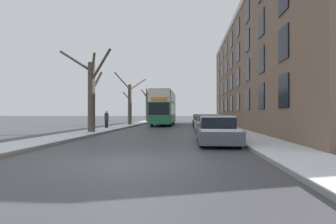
# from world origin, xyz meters

# --- Properties ---
(ground_plane) EXTENTS (320.00, 320.00, 0.00)m
(ground_plane) POSITION_xyz_m (0.00, 0.00, 0.00)
(ground_plane) COLOR #424247
(sidewalk_left) EXTENTS (2.32, 130.00, 0.16)m
(sidewalk_left) POSITION_xyz_m (-5.60, 53.00, 0.08)
(sidewalk_left) COLOR gray
(sidewalk_left) RESTS_ON ground
(sidewalk_right) EXTENTS (2.32, 130.00, 0.16)m
(sidewalk_right) POSITION_xyz_m (5.60, 53.00, 0.08)
(sidewalk_right) COLOR gray
(sidewalk_right) RESTS_ON ground
(terrace_facade_right) EXTENTS (9.10, 37.03, 12.04)m
(terrace_facade_right) POSITION_xyz_m (11.25, 20.00, 6.02)
(terrace_facade_right) COLOR #7A604C
(terrace_facade_right) RESTS_ON ground
(bare_tree_left_0) EXTENTS (3.99, 1.93, 6.20)m
(bare_tree_left_0) POSITION_xyz_m (-5.32, 11.13, 3.07)
(bare_tree_left_0) COLOR #4C4238
(bare_tree_left_0) RESTS_ON ground
(bare_tree_left_1) EXTENTS (3.16, 4.32, 6.49)m
(bare_tree_left_1) POSITION_xyz_m (-5.51, 24.57, 2.98)
(bare_tree_left_1) COLOR #4C4238
(bare_tree_left_1) RESTS_ON ground
(bare_tree_left_2) EXTENTS (2.13, 2.41, 5.77)m
(bare_tree_left_2) POSITION_xyz_m (-5.24, 36.97, 2.94)
(bare_tree_left_2) COLOR #4C4238
(bare_tree_left_2) RESTS_ON ground
(bare_tree_left_3) EXTENTS (2.94, 2.30, 6.67)m
(bare_tree_left_3) POSITION_xyz_m (-5.28, 51.24, 3.27)
(bare_tree_left_3) COLOR #4C4238
(bare_tree_left_3) RESTS_ON ground
(double_decker_bus) EXTENTS (2.57, 11.27, 4.31)m
(double_decker_bus) POSITION_xyz_m (-1.36, 26.23, 2.44)
(double_decker_bus) COLOR #1E7A47
(double_decker_bus) RESTS_ON ground
(parked_car_0) EXTENTS (1.88, 4.45, 1.41)m
(parked_car_0) POSITION_xyz_m (3.35, 5.30, 0.65)
(parked_car_0) COLOR #474C56
(parked_car_0) RESTS_ON ground
(parked_car_1) EXTENTS (1.69, 4.33, 1.49)m
(parked_car_1) POSITION_xyz_m (3.35, 11.35, 0.69)
(parked_car_1) COLOR slate
(parked_car_1) RESTS_ON ground
(parked_car_2) EXTENTS (1.70, 4.30, 1.45)m
(parked_car_2) POSITION_xyz_m (3.35, 16.81, 0.67)
(parked_car_2) COLOR silver
(parked_car_2) RESTS_ON ground
(parked_car_3) EXTENTS (1.84, 4.41, 1.36)m
(parked_car_3) POSITION_xyz_m (3.35, 22.04, 0.63)
(parked_car_3) COLOR black
(parked_car_3) RESTS_ON ground
(parked_car_4) EXTENTS (1.86, 4.07, 1.45)m
(parked_car_4) POSITION_xyz_m (3.35, 28.35, 0.66)
(parked_car_4) COLOR silver
(parked_car_4) RESTS_ON ground
(oncoming_van) EXTENTS (2.03, 5.63, 2.24)m
(oncoming_van) POSITION_xyz_m (-2.72, 46.83, 1.21)
(oncoming_van) COLOR #333842
(oncoming_van) RESTS_ON ground
(pedestrian_left_sidewalk) EXTENTS (0.39, 0.39, 1.78)m
(pedestrian_left_sidewalk) POSITION_xyz_m (-5.93, 16.62, 0.98)
(pedestrian_left_sidewalk) COLOR black
(pedestrian_left_sidewalk) RESTS_ON ground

